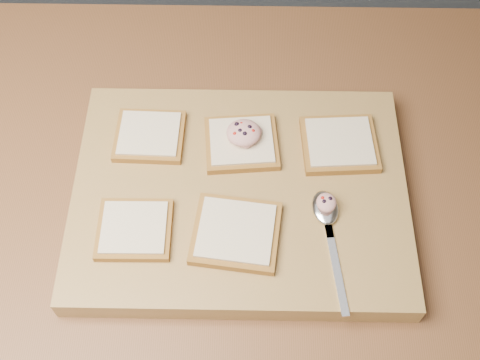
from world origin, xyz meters
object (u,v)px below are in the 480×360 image
(cutting_board, at_px, (240,195))
(tuna_salad_dollop, at_px, (244,133))
(spoon, at_px, (327,216))
(bread_far_center, at_px, (241,143))

(cutting_board, relative_size, tuna_salad_dollop, 9.44)
(tuna_salad_dollop, xyz_separation_m, spoon, (0.13, -0.14, -0.02))
(tuna_salad_dollop, bearing_deg, bread_far_center, -123.78)
(cutting_board, distance_m, bread_far_center, 0.09)
(tuna_salad_dollop, relative_size, spoon, 0.27)
(bread_far_center, distance_m, tuna_salad_dollop, 0.02)
(cutting_board, bearing_deg, bread_far_center, 89.21)
(spoon, bearing_deg, cutting_board, 158.67)
(cutting_board, distance_m, spoon, 0.15)
(tuna_salad_dollop, bearing_deg, spoon, -47.06)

